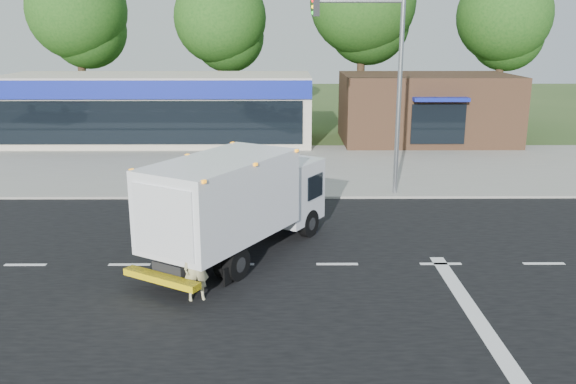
{
  "coord_description": "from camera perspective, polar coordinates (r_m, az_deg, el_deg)",
  "views": [
    {
      "loc": [
        -1.54,
        -16.45,
        6.59
      ],
      "look_at": [
        -1.41,
        1.78,
        1.7
      ],
      "focal_mm": 38.0,
      "sensor_mm": 36.0,
      "label": 1
    }
  ],
  "objects": [
    {
      "name": "retail_strip_mall",
      "position": [
        37.42,
        -12.01,
        7.67
      ],
      "size": [
        18.0,
        6.2,
        4.0
      ],
      "color": "beige",
      "rests_on": "ground"
    },
    {
      "name": "traffic_signal_pole",
      "position": [
        24.42,
        8.93,
        10.92
      ],
      "size": [
        3.51,
        0.25,
        8.0
      ],
      "color": "gray",
      "rests_on": "ground"
    },
    {
      "name": "road_asphalt",
      "position": [
        17.79,
        4.62,
        -6.77
      ],
      "size": [
        60.0,
        14.0,
        0.02
      ],
      "primitive_type": "cube",
      "color": "black",
      "rests_on": "ground"
    },
    {
      "name": "parking_apron",
      "position": [
        31.19,
        2.44,
        2.82
      ],
      "size": [
        60.0,
        9.0,
        0.02
      ],
      "primitive_type": "cube",
      "color": "gray",
      "rests_on": "ground"
    },
    {
      "name": "sidewalk",
      "position": [
        25.55,
        3.07,
        0.18
      ],
      "size": [
        60.0,
        2.4,
        0.12
      ],
      "primitive_type": "cube",
      "color": "gray",
      "rests_on": "ground"
    },
    {
      "name": "ground",
      "position": [
        17.79,
        4.62,
        -6.79
      ],
      "size": [
        120.0,
        120.0,
        0.0
      ],
      "primitive_type": "plane",
      "color": "#385123",
      "rests_on": "ground"
    },
    {
      "name": "lane_markings",
      "position": [
        16.72,
        9.68,
        -8.36
      ],
      "size": [
        55.2,
        7.0,
        0.01
      ],
      "color": "silver",
      "rests_on": "road_asphalt"
    },
    {
      "name": "brown_storefront",
      "position": [
        37.7,
        12.81,
        7.66
      ],
      "size": [
        10.0,
        6.7,
        4.0
      ],
      "color": "#382316",
      "rests_on": "ground"
    },
    {
      "name": "ems_box_truck",
      "position": [
        17.81,
        -4.75,
        -0.6
      ],
      "size": [
        5.52,
        7.2,
        3.14
      ],
      "rotation": [
        0.0,
        0.0,
        1.03
      ],
      "color": "black",
      "rests_on": "ground"
    },
    {
      "name": "emergency_worker",
      "position": [
        15.38,
        -8.59,
        -6.83
      ],
      "size": [
        0.73,
        0.58,
        1.86
      ],
      "rotation": [
        0.0,
        0.0,
        0.28
      ],
      "color": "#C3B982",
      "rests_on": "ground"
    },
    {
      "name": "background_trees",
      "position": [
        44.62,
        0.51,
        16.03
      ],
      "size": [
        36.77,
        7.39,
        12.1
      ],
      "color": "#332114",
      "rests_on": "ground"
    }
  ]
}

